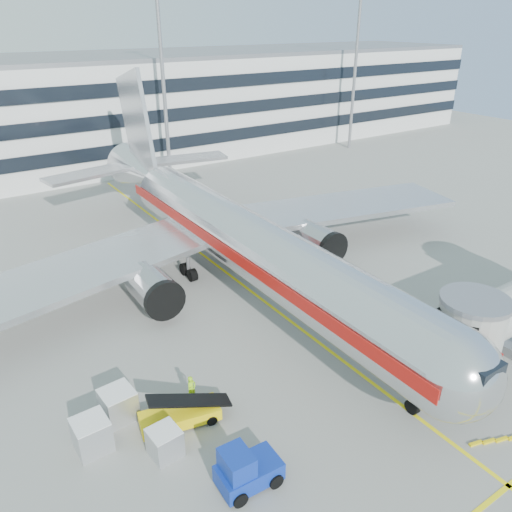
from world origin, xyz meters
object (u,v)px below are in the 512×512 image
baggage_tug (245,470)px  cargo_container_left (92,435)px  belt_loader (180,415)px  cargo_container_front (165,442)px  main_jet (233,234)px  ramp_worker (192,389)px  cargo_container_right (118,404)px

baggage_tug → cargo_container_left: (-5.43, 6.39, -0.07)m
belt_loader → baggage_tug: baggage_tug is taller
baggage_tug → cargo_container_front: 4.61m
cargo_container_left → cargo_container_front: 3.89m
main_jet → belt_loader: (-11.47, -13.11, -3.60)m
main_jet → belt_loader: 17.79m
cargo_container_left → ramp_worker: cargo_container_left is taller
baggage_tug → cargo_container_right: baggage_tug is taller
cargo_container_front → cargo_container_right: bearing=105.4°
cargo_container_right → ramp_worker: size_ratio=1.10×
belt_loader → cargo_container_right: bearing=138.6°
cargo_container_front → ramp_worker: 4.14m
main_jet → cargo_container_left: 20.42m
ramp_worker → cargo_container_right: bearing=144.7°
cargo_container_right → ramp_worker: (4.07, -1.03, -0.08)m
belt_loader → cargo_container_left: belt_loader is taller
belt_loader → cargo_container_right: 3.56m
main_jet → cargo_container_front: (-13.06, -14.65, -3.43)m
main_jet → cargo_container_right: (-14.13, -10.77, -3.29)m
belt_loader → cargo_container_left: 4.69m
cargo_container_left → belt_loader: bearing=-11.5°
belt_loader → baggage_tug: size_ratio=1.51×
belt_loader → cargo_container_right: belt_loader is taller
belt_loader → cargo_container_front: belt_loader is taller
ramp_worker → belt_loader: bearing=-158.0°
main_jet → belt_loader: size_ratio=10.69×
main_jet → baggage_tug: bearing=-119.8°
main_jet → cargo_container_front: size_ratio=31.34×
baggage_tug → ramp_worker: baggage_tug is taller
belt_loader → cargo_container_front: (-1.59, -1.54, 0.17)m
cargo_container_front → baggage_tug: bearing=-58.2°
baggage_tug → cargo_container_right: size_ratio=1.67×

